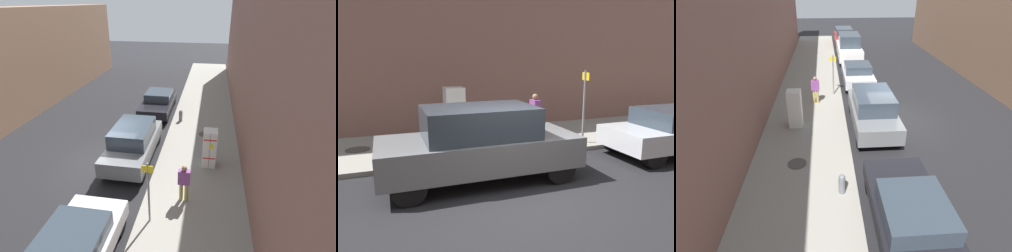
{
  "view_description": "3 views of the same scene",
  "coord_description": "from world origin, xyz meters",
  "views": [
    {
      "loc": [
        -4.6,
        9.8,
        6.89
      ],
      "look_at": [
        -2.6,
        -2.33,
        1.01
      ],
      "focal_mm": 28.0,
      "sensor_mm": 36.0,
      "label": 1
    },
    {
      "loc": [
        5.79,
        -2.59,
        2.87
      ],
      "look_at": [
        -0.62,
        -0.17,
        1.39
      ],
      "focal_mm": 35.0,
      "sensor_mm": 36.0,
      "label": 2
    },
    {
      "loc": [
        -3.35,
        -11.35,
        6.13
      ],
      "look_at": [
        -2.68,
        -2.23,
        1.01
      ],
      "focal_mm": 28.0,
      "sensor_mm": 36.0,
      "label": 3
    }
  ],
  "objects": [
    {
      "name": "ground_plane",
      "position": [
        0.0,
        0.0,
        0.0
      ],
      "size": [
        80.0,
        80.0,
        0.0
      ],
      "primitive_type": "plane",
      "color": "black"
    },
    {
      "name": "sidewalk_slab",
      "position": [
        -4.34,
        0.0,
        0.06
      ],
      "size": [
        3.83,
        44.0,
        0.13
      ],
      "primitive_type": "cube",
      "color": "gray",
      "rests_on": "ground"
    },
    {
      "name": "discarded_refrigerator",
      "position": [
        -4.78,
        -0.42,
        1.0
      ],
      "size": [
        0.61,
        0.64,
        1.73
      ],
      "color": "white",
      "rests_on": "sidewalk_slab"
    },
    {
      "name": "manhole_cover",
      "position": [
        -4.52,
        -3.41,
        0.14
      ],
      "size": [
        0.7,
        0.7,
        0.02
      ],
      "primitive_type": "cylinder",
      "color": "#47443F",
      "rests_on": "sidewalk_slab"
    },
    {
      "name": "street_sign_post",
      "position": [
        -2.9,
        3.32,
        1.43
      ],
      "size": [
        0.36,
        0.07,
        2.31
      ],
      "color": "slate",
      "rests_on": "sidewalk_slab"
    },
    {
      "name": "pedestrian_walking_far",
      "position": [
        -3.92,
        2.11,
        0.99
      ],
      "size": [
        0.44,
        0.22,
        1.51
      ],
      "rotation": [
        0.0,
        0.0,
        1.27
      ],
      "color": "#A8934C",
      "rests_on": "sidewalk_slab"
    },
    {
      "name": "parked_suv_gray",
      "position": [
        -1.23,
        -0.59,
        0.9
      ],
      "size": [
        1.89,
        4.54,
        1.75
      ],
      "color": "slate",
      "rests_on": "ground"
    }
  ]
}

